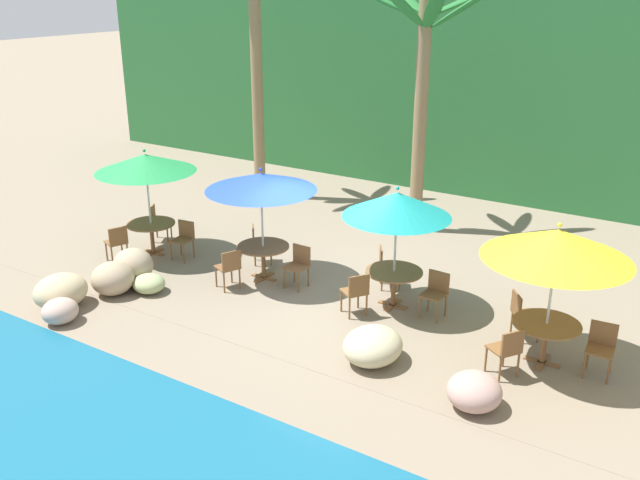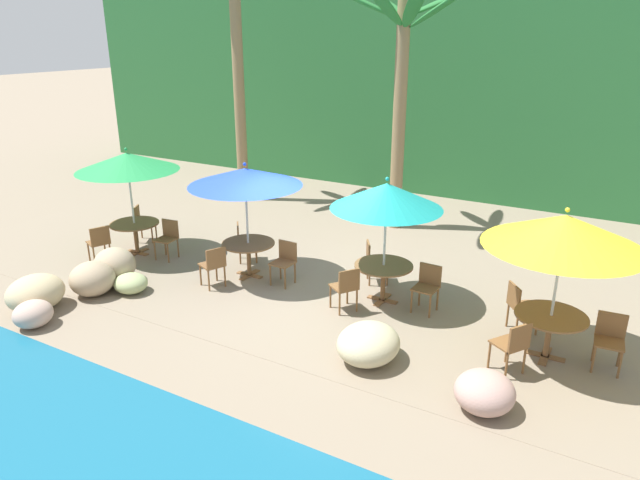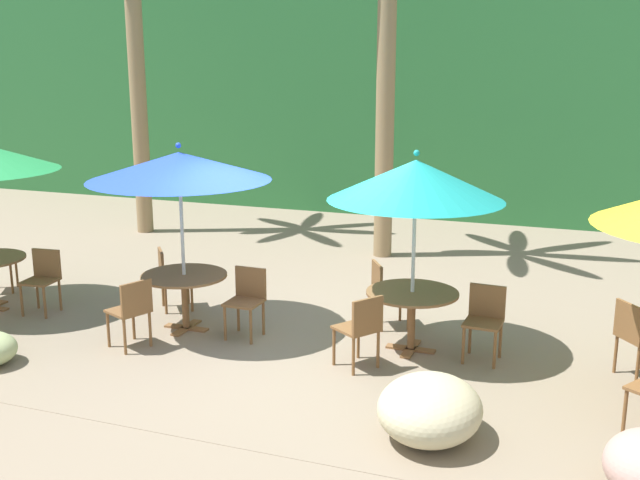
% 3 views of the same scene
% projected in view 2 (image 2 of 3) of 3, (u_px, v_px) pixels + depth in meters
% --- Properties ---
extents(ground_plane, '(120.00, 120.00, 0.00)m').
position_uv_depth(ground_plane, '(315.00, 290.00, 11.46)').
color(ground_plane, gray).
extents(terrace_deck, '(18.00, 5.20, 0.01)m').
position_uv_depth(terrace_deck, '(315.00, 290.00, 11.45)').
color(terrace_deck, gray).
rests_on(terrace_deck, ground).
extents(foliage_backdrop, '(28.00, 2.40, 6.00)m').
position_uv_depth(foliage_backdrop, '(461.00, 94.00, 17.78)').
color(foliage_backdrop, '#286633').
rests_on(foliage_backdrop, ground).
extents(rock_seawall, '(17.02, 3.14, 0.88)m').
position_uv_depth(rock_seawall, '(131.00, 309.00, 9.95)').
color(rock_seawall, '#C0B58D').
rests_on(rock_seawall, ground).
extents(umbrella_green, '(2.24, 2.24, 2.47)m').
position_uv_depth(umbrella_green, '(127.00, 162.00, 12.62)').
color(umbrella_green, silver).
rests_on(umbrella_green, ground).
extents(dining_table_green, '(1.10, 1.10, 0.74)m').
position_uv_depth(dining_table_green, '(135.00, 228.00, 13.15)').
color(dining_table_green, brown).
rests_on(dining_table_green, ground).
extents(chair_green_seaward, '(0.46, 0.47, 0.87)m').
position_uv_depth(chair_green_seaward, '(168.00, 236.00, 12.94)').
color(chair_green_seaward, brown).
rests_on(chair_green_seaward, ground).
extents(chair_green_inland, '(0.58, 0.58, 0.87)m').
position_uv_depth(chair_green_inland, '(142.00, 221.00, 13.98)').
color(chair_green_inland, brown).
rests_on(chair_green_inland, ground).
extents(chair_green_left, '(0.55, 0.55, 0.87)m').
position_uv_depth(chair_green_left, '(99.00, 241.00, 12.62)').
color(chair_green_left, brown).
rests_on(chair_green_left, ground).
extents(umbrella_blue, '(2.29, 2.29, 2.43)m').
position_uv_depth(umbrella_blue, '(245.00, 177.00, 11.41)').
color(umbrella_blue, silver).
rests_on(umbrella_blue, ground).
extents(dining_table_blue, '(1.10, 1.10, 0.74)m').
position_uv_depth(dining_table_blue, '(248.00, 248.00, 11.93)').
color(dining_table_blue, brown).
rests_on(dining_table_blue, ground).
extents(chair_blue_seaward, '(0.43, 0.44, 0.87)m').
position_uv_depth(chair_blue_seaward, '(285.00, 259.00, 11.63)').
color(chair_blue_seaward, brown).
rests_on(chair_blue_seaward, ground).
extents(chair_blue_inland, '(0.60, 0.59, 0.87)m').
position_uv_depth(chair_blue_inland, '(243.00, 239.00, 12.75)').
color(chair_blue_inland, brown).
rests_on(chair_blue_inland, ground).
extents(chair_blue_left, '(0.56, 0.55, 0.87)m').
position_uv_depth(chair_blue_left, '(214.00, 264.00, 11.41)').
color(chair_blue_left, brown).
rests_on(chair_blue_left, ground).
extents(umbrella_teal, '(2.05, 2.05, 2.42)m').
position_uv_depth(umbrella_teal, '(387.00, 196.00, 10.32)').
color(umbrella_teal, silver).
rests_on(umbrella_teal, ground).
extents(dining_table_teal, '(1.10, 1.10, 0.74)m').
position_uv_depth(dining_table_teal, '(384.00, 271.00, 10.82)').
color(dining_table_teal, brown).
rests_on(dining_table_teal, ground).
extents(chair_teal_seaward, '(0.44, 0.45, 0.87)m').
position_uv_depth(chair_teal_seaward, '(427.00, 284.00, 10.49)').
color(chair_teal_seaward, brown).
rests_on(chair_teal_seaward, ground).
extents(chair_teal_inland, '(0.58, 0.58, 0.87)m').
position_uv_depth(chair_teal_inland, '(373.00, 259.00, 11.65)').
color(chair_teal_inland, brown).
rests_on(chair_teal_inland, ground).
extents(chair_teal_left, '(0.59, 0.59, 0.87)m').
position_uv_depth(chair_teal_left, '(346.00, 286.00, 10.42)').
color(chair_teal_left, brown).
rests_on(chair_teal_left, ground).
extents(umbrella_yellow, '(2.35, 2.35, 2.47)m').
position_uv_depth(umbrella_yellow, '(564.00, 231.00, 8.40)').
color(umbrella_yellow, silver).
rests_on(umbrella_yellow, ground).
extents(dining_table_yellow, '(1.10, 1.10, 0.74)m').
position_uv_depth(dining_table_yellow, '(550.00, 322.00, 8.92)').
color(dining_table_yellow, brown).
rests_on(dining_table_yellow, ground).
extents(chair_yellow_seaward, '(0.45, 0.46, 0.87)m').
position_uv_depth(chair_yellow_seaward, '(610.00, 337.00, 8.69)').
color(chair_yellow_seaward, brown).
rests_on(chair_yellow_seaward, ground).
extents(chair_yellow_inland, '(0.59, 0.59, 0.87)m').
position_uv_depth(chair_yellow_inland, '(519.00, 304.00, 9.73)').
color(chair_yellow_inland, brown).
rests_on(chair_yellow_inland, ground).
extents(chair_yellow_left, '(0.59, 0.58, 0.87)m').
position_uv_depth(chair_yellow_left, '(513.00, 344.00, 8.51)').
color(chair_yellow_left, brown).
rests_on(chair_yellow_left, ground).
extents(palm_tree_nearest, '(3.32, 3.27, 7.18)m').
position_uv_depth(palm_tree_nearest, '(236.00, 30.00, 16.02)').
color(palm_tree_nearest, olive).
rests_on(palm_tree_nearest, ground).
extents(palm_tree_second, '(3.59, 3.59, 5.94)m').
position_uv_depth(palm_tree_second, '(402.00, 63.00, 13.78)').
color(palm_tree_second, olive).
rests_on(palm_tree_second, ground).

